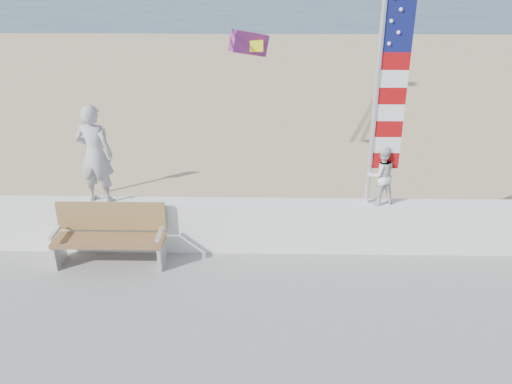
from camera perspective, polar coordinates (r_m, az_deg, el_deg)
ground at (r=7.95m, az=-1.75°, el=-14.33°), size 220.00×220.00×0.00m
sand at (r=15.99m, az=-0.21°, el=6.30°), size 90.00×40.00×0.08m
seawall at (r=9.28m, az=-1.21°, el=-3.54°), size 30.00×0.35×0.90m
adult at (r=9.19m, az=-16.61°, el=3.83°), size 0.66×0.49×1.66m
child at (r=9.07m, az=13.01°, el=1.72°), size 0.57×0.49×0.99m
bench at (r=9.21m, az=-15.12°, el=-4.29°), size 1.80×0.57×1.00m
flag at (r=8.63m, az=13.42°, el=10.45°), size 0.50×0.08×3.50m
parafoil_kite at (r=12.23m, az=-0.63°, el=15.36°), size 0.91×0.66×0.63m
sign at (r=12.01m, az=-16.04°, el=3.75°), size 0.32×0.07×1.46m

